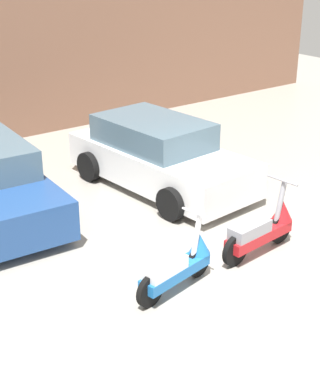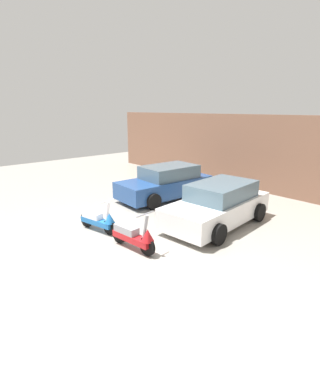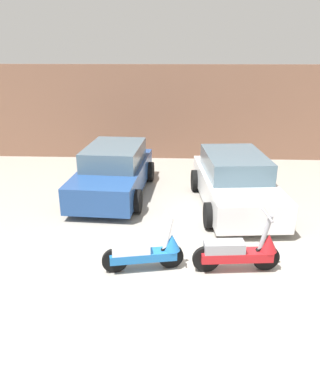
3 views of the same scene
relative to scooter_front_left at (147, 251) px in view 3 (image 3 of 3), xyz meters
The scene contains 6 objects.
ground_plane 1.23m from the scooter_front_left, 24.32° to the right, with size 28.00×28.00×0.00m, color #9E998E.
wall_back 7.65m from the scooter_front_left, 81.84° to the left, with size 19.60×0.12×3.25m, color #845B47.
scooter_front_left is the anchor object (origin of this frame).
scooter_front_right 1.64m from the scooter_front_left, ahead, with size 1.55×0.56×1.08m.
car_rear_left 3.97m from the scooter_front_left, 107.45° to the left, with size 2.03×3.92×1.30m.
car_rear_center 3.64m from the scooter_front_left, 57.43° to the left, with size 2.10×3.95×1.30m.
Camera 3 is at (-0.57, -5.28, 3.66)m, focal length 35.00 mm.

